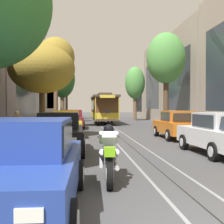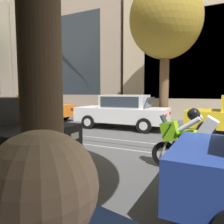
% 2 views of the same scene
% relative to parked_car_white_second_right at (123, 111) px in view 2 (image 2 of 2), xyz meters
% --- Properties ---
extents(building_facade_right, '(5.86, 54.34, 10.53)m').
position_rel_parked_car_white_second_right_xyz_m(building_facade_right, '(6.78, 16.86, 3.88)').
color(building_facade_right, '#BCAD93').
rests_on(building_facade_right, ground).
extents(parked_car_white_second_right, '(2.09, 4.40, 1.58)m').
position_rel_parked_car_white_second_right_xyz_m(parked_car_white_second_right, '(0.00, 0.00, 0.00)').
color(parked_car_white_second_right, silver).
rests_on(parked_car_white_second_right, ground).
extents(parked_car_orange_mid_right, '(2.01, 4.36, 1.58)m').
position_rel_parked_car_white_second_right_xyz_m(parked_car_orange_mid_right, '(0.19, 5.61, 0.00)').
color(parked_car_orange_mid_right, orange).
rests_on(parked_car_orange_mid_right, ground).
extents(street_tree_kerb_right_near, '(3.88, 3.50, 7.15)m').
position_rel_parked_car_white_second_right_xyz_m(street_tree_kerb_right_near, '(1.54, -1.61, 4.40)').
color(street_tree_kerb_right_near, brown).
rests_on(street_tree_kerb_right_near, ground).
extents(motorcycle_with_rider, '(0.56, 1.99, 1.37)m').
position_rel_parked_car_white_second_right_xyz_m(motorcycle_with_rider, '(-4.51, -3.63, -0.15)').
color(motorcycle_with_rider, black).
rests_on(motorcycle_with_rider, ground).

